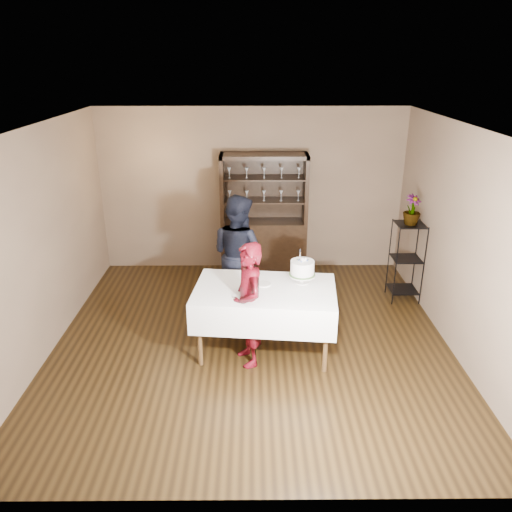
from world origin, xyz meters
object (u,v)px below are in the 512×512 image
Objects in this scene: cake_table at (265,303)px; woman at (248,305)px; cake at (302,269)px; plant_etagere at (406,258)px; china_hutch at (264,234)px; man at (238,254)px; potted_plant at (412,210)px.

woman reaches higher than cake_table.
plant_etagere is at bearing 36.64° from cake.
china_hutch reaches higher than plant_etagere.
man reaches higher than cake.
man is (-0.15, 1.38, 0.09)m from woman.
cake is at bearing 102.93° from woman.
cake is at bearing 169.93° from man.
man reaches higher than woman.
woman is at bearing -95.00° from china_hutch.
cake_table is 1.19m from man.
potted_plant reaches higher than woman.
china_hutch reaches higher than cake.
china_hutch reaches higher than cake_table.
cake_table is 3.99× the size of cake.
woman is at bearing -127.63° from cake_table.
cake_table is (-2.12, -1.40, -0.01)m from plant_etagere.
cake_table is at bearing -160.19° from cake.
man reaches higher than cake_table.
cake is at bearing -143.36° from plant_etagere.
china_hutch is 2.72m from woman.
plant_etagere is at bearing 33.47° from cake_table.
man is at bearing 166.45° from woman.
china_hutch is 2.45m from cake_table.
potted_plant is (1.66, 1.21, 0.38)m from cake.
man is 3.80× the size of cake.
potted_plant is at bearing -27.45° from china_hutch.
china_hutch is at bearing 89.07° from cake_table.
potted_plant is at bearing 105.45° from woman.
cake is (0.46, 0.16, 0.38)m from cake_table.
man is at bearing -173.59° from plant_etagere.
man is at bearing 129.97° from cake.
cake_table is at bearing -90.93° from china_hutch.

